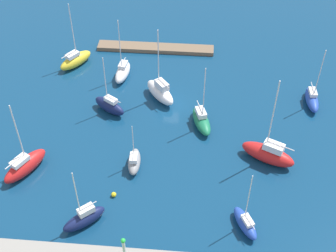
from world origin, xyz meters
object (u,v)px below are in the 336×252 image
(sailboat_red_outer_mooring, at_px, (268,153))
(sailboat_navy_mid_basin, at_px, (84,218))
(pier_dock, at_px, (156,48))
(sailboat_green_far_south, at_px, (201,120))
(sailboat_yellow_far_north, at_px, (75,60))
(sailboat_white_lone_north, at_px, (123,72))
(sailboat_navy_near_pier, at_px, (110,105))
(mooring_buoy_yellow, at_px, (114,195))
(harbor_beacon, at_px, (124,247))
(sailboat_red_by_breakwater, at_px, (25,165))
(sailboat_white_center_basin, at_px, (160,92))
(sailboat_gray_west_end, at_px, (134,161))
(sailboat_blue_east_end, at_px, (312,99))
(sailboat_blue_lone_south, at_px, (245,223))

(sailboat_red_outer_mooring, height_order, sailboat_navy_mid_basin, sailboat_red_outer_mooring)
(pier_dock, bearing_deg, sailboat_green_far_south, 114.42)
(sailboat_yellow_far_north, xyz_separation_m, sailboat_white_lone_north, (-8.98, 2.76, -0.08))
(sailboat_navy_near_pier, xyz_separation_m, mooring_buoy_yellow, (-3.53, 16.97, -0.92))
(sailboat_green_far_south, bearing_deg, harbor_beacon, -36.15)
(harbor_beacon, height_order, mooring_buoy_yellow, harbor_beacon)
(sailboat_red_by_breakwater, distance_m, sailboat_white_lone_north, 25.07)
(sailboat_white_center_basin, height_order, sailboat_green_far_south, sailboat_white_center_basin)
(sailboat_white_center_basin, xyz_separation_m, sailboat_red_by_breakwater, (17.08, 17.56, -0.19))
(sailboat_red_outer_mooring, distance_m, sailboat_gray_west_end, 18.97)
(sailboat_blue_east_end, xyz_separation_m, sailboat_white_lone_north, (31.71, -4.63, 0.12))
(sailboat_navy_mid_basin, bearing_deg, sailboat_blue_lone_south, 142.67)
(harbor_beacon, distance_m, sailboat_yellow_far_north, 41.66)
(sailboat_blue_lone_south, distance_m, mooring_buoy_yellow, 17.51)
(pier_dock, bearing_deg, sailboat_blue_lone_south, 111.49)
(sailboat_yellow_far_north, distance_m, sailboat_navy_mid_basin, 34.84)
(sailboat_blue_east_end, height_order, sailboat_navy_mid_basin, sailboat_blue_east_end)
(sailboat_white_lone_north, bearing_deg, sailboat_blue_lone_south, 41.37)
(sailboat_navy_mid_basin, bearing_deg, pier_dock, -137.43)
(sailboat_blue_lone_south, height_order, sailboat_red_by_breakwater, sailboat_red_by_breakwater)
(sailboat_navy_mid_basin, distance_m, sailboat_red_by_breakwater, 12.78)
(sailboat_yellow_far_north, bearing_deg, sailboat_blue_lone_south, -102.72)
(sailboat_red_outer_mooring, distance_m, sailboat_red_by_breakwater, 34.04)
(sailboat_white_center_basin, xyz_separation_m, sailboat_white_lone_north, (7.07, -5.43, -0.37))
(sailboat_navy_mid_basin, bearing_deg, sailboat_red_by_breakwater, -78.84)
(pier_dock, distance_m, sailboat_red_outer_mooring, 32.96)
(sailboat_navy_mid_basin, bearing_deg, harbor_beacon, 98.36)
(sailboat_red_outer_mooring, bearing_deg, sailboat_white_lone_north, -11.71)
(sailboat_red_outer_mooring, xyz_separation_m, sailboat_gray_west_end, (18.77, 2.69, -0.47))
(pier_dock, bearing_deg, sailboat_blue_east_end, 153.07)
(pier_dock, height_order, sailboat_white_center_basin, sailboat_white_center_basin)
(sailboat_gray_west_end, relative_size, sailboat_navy_mid_basin, 0.75)
(pier_dock, distance_m, harbor_beacon, 45.23)
(sailboat_navy_near_pier, relative_size, sailboat_gray_west_end, 1.37)
(harbor_beacon, distance_m, sailboat_blue_east_end, 40.68)
(sailboat_green_far_south, xyz_separation_m, sailboat_white_lone_north, (14.01, -11.31, 0.07))
(harbor_beacon, relative_size, sailboat_navy_near_pier, 0.37)
(sailboat_blue_lone_south, distance_m, sailboat_white_lone_north, 35.84)
(sailboat_blue_lone_south, xyz_separation_m, sailboat_white_center_basin, (12.96, -24.28, 0.59))
(pier_dock, relative_size, sailboat_green_far_south, 1.96)
(harbor_beacon, relative_size, sailboat_white_center_basin, 0.29)
(pier_dock, relative_size, sailboat_gray_west_end, 2.93)
(sailboat_blue_east_end, height_order, sailboat_white_lone_north, sailboat_white_lone_north)
(sailboat_white_center_basin, bearing_deg, sailboat_blue_lone_south, 169.16)
(sailboat_blue_lone_south, xyz_separation_m, sailboat_blue_east_end, (-11.67, -25.09, 0.10))
(sailboat_red_by_breakwater, bearing_deg, sailboat_navy_near_pier, -4.47)
(sailboat_blue_east_end, xyz_separation_m, sailboat_navy_mid_basin, (31.67, 26.26, 0.14))
(sailboat_navy_near_pier, xyz_separation_m, sailboat_white_center_basin, (-7.72, -3.83, 0.26))
(pier_dock, distance_m, sailboat_blue_east_end, 30.22)
(sailboat_blue_lone_south, bearing_deg, sailboat_yellow_far_north, 15.75)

